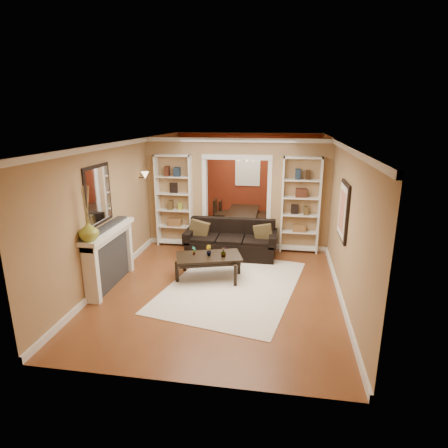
% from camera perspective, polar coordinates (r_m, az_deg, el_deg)
% --- Properties ---
extents(floor, '(8.00, 8.00, 0.00)m').
position_cam_1_polar(floor, '(8.50, 0.84, -5.95)').
color(floor, brown).
rests_on(floor, ground).
extents(ceiling, '(8.00, 8.00, 0.00)m').
position_cam_1_polar(ceiling, '(7.89, 0.92, 12.54)').
color(ceiling, white).
rests_on(ceiling, ground).
extents(wall_back, '(8.00, 0.00, 8.00)m').
position_cam_1_polar(wall_back, '(11.99, 3.63, 7.27)').
color(wall_back, '#A37E56').
rests_on(wall_back, ground).
extents(wall_front, '(8.00, 0.00, 8.00)m').
position_cam_1_polar(wall_front, '(4.36, -6.74, -9.03)').
color(wall_front, '#A37E56').
rests_on(wall_front, ground).
extents(wall_left, '(0.00, 8.00, 8.00)m').
position_cam_1_polar(wall_left, '(8.69, -14.00, 3.39)').
color(wall_left, '#A37E56').
rests_on(wall_left, ground).
extents(wall_right, '(0.00, 8.00, 8.00)m').
position_cam_1_polar(wall_right, '(8.09, 16.87, 2.24)').
color(wall_right, '#A37E56').
rests_on(wall_right, ground).
extents(partition_wall, '(4.50, 0.15, 2.70)m').
position_cam_1_polar(partition_wall, '(9.25, 1.95, 4.63)').
color(partition_wall, '#A37E56').
rests_on(partition_wall, floor).
extents(red_back_panel, '(4.44, 0.04, 2.64)m').
position_cam_1_polar(red_back_panel, '(11.96, 3.62, 7.10)').
color(red_back_panel, maroon).
rests_on(red_back_panel, floor).
extents(dining_window, '(0.78, 0.03, 0.98)m').
position_cam_1_polar(dining_window, '(11.89, 3.62, 8.17)').
color(dining_window, '#8CA5CC').
rests_on(dining_window, wall_back).
extents(area_rug, '(2.92, 3.64, 0.01)m').
position_cam_1_polar(area_rug, '(7.42, 1.29, -9.33)').
color(area_rug, white).
rests_on(area_rug, floor).
extents(sofa, '(2.13, 0.92, 0.83)m').
position_cam_1_polar(sofa, '(8.77, 1.06, -2.32)').
color(sofa, black).
rests_on(sofa, floor).
extents(pillow_left, '(0.46, 0.16, 0.45)m').
position_cam_1_polar(pillow_left, '(8.82, -3.82, -0.77)').
color(pillow_left, brown).
rests_on(pillow_left, sofa).
extents(pillow_right, '(0.42, 0.14, 0.41)m').
position_cam_1_polar(pillow_right, '(8.63, 6.03, -1.37)').
color(pillow_right, brown).
rests_on(pillow_right, sofa).
extents(coffee_table, '(1.44, 1.05, 0.49)m').
position_cam_1_polar(coffee_table, '(7.66, -2.34, -6.55)').
color(coffee_table, black).
rests_on(coffee_table, floor).
extents(plant_left, '(0.10, 0.11, 0.18)m').
position_cam_1_polar(plant_left, '(7.60, -4.60, -4.07)').
color(plant_left, '#336626').
rests_on(plant_left, coffee_table).
extents(plant_center, '(0.15, 0.15, 0.22)m').
position_cam_1_polar(plant_center, '(7.53, -2.37, -4.06)').
color(plant_center, '#336626').
rests_on(plant_center, coffee_table).
extents(plant_right, '(0.11, 0.11, 0.20)m').
position_cam_1_polar(plant_right, '(7.48, -0.11, -4.26)').
color(plant_right, '#336626').
rests_on(plant_right, coffee_table).
extents(bookshelf_left, '(0.90, 0.30, 2.30)m').
position_cam_1_polar(bookshelf_left, '(9.44, -7.59, 3.49)').
color(bookshelf_left, white).
rests_on(bookshelf_left, floor).
extents(bookshelf_right, '(0.90, 0.30, 2.30)m').
position_cam_1_polar(bookshelf_right, '(9.07, 11.57, 2.77)').
color(bookshelf_right, white).
rests_on(bookshelf_right, floor).
extents(fireplace, '(0.32, 1.70, 1.16)m').
position_cam_1_polar(fireplace, '(7.53, -16.86, -4.91)').
color(fireplace, white).
rests_on(fireplace, floor).
extents(vase, '(0.42, 0.42, 0.35)m').
position_cam_1_polar(vase, '(6.71, -19.92, -0.98)').
color(vase, olive).
rests_on(vase, fireplace).
extents(mirror, '(0.03, 0.95, 1.10)m').
position_cam_1_polar(mirror, '(7.26, -18.63, 4.21)').
color(mirror, silver).
rests_on(mirror, wall_left).
extents(wall_sconce, '(0.18, 0.18, 0.22)m').
position_cam_1_polar(wall_sconce, '(9.06, -12.28, 7.11)').
color(wall_sconce, '#FFE0A5').
rests_on(wall_sconce, wall_left).
extents(framed_art, '(0.04, 0.85, 1.05)m').
position_cam_1_polar(framed_art, '(7.07, 17.69, 1.91)').
color(framed_art, black).
rests_on(framed_art, wall_right).
extents(dining_table, '(1.54, 0.86, 0.54)m').
position_cam_1_polar(dining_table, '(11.00, 3.08, 0.70)').
color(dining_table, black).
rests_on(dining_table, floor).
extents(dining_chair_nw, '(0.61, 0.61, 0.95)m').
position_cam_1_polar(dining_chair_nw, '(10.73, 0.00, 1.44)').
color(dining_chair_nw, black).
rests_on(dining_chair_nw, floor).
extents(dining_chair_ne, '(0.50, 0.50, 0.88)m').
position_cam_1_polar(dining_chair_ne, '(10.62, 5.87, 1.03)').
color(dining_chair_ne, black).
rests_on(dining_chair_ne, floor).
extents(dining_chair_sw, '(0.46, 0.46, 0.76)m').
position_cam_1_polar(dining_chair_sw, '(11.32, 0.48, 1.76)').
color(dining_chair_sw, black).
rests_on(dining_chair_sw, floor).
extents(dining_chair_se, '(0.44, 0.44, 0.78)m').
position_cam_1_polar(dining_chair_se, '(11.22, 6.05, 1.57)').
color(dining_chair_se, black).
rests_on(dining_chair_se, floor).
extents(chandelier, '(0.50, 0.50, 0.30)m').
position_cam_1_polar(chandelier, '(10.62, 3.01, 9.77)').
color(chandelier, '#3D2A1B').
rests_on(chandelier, ceiling).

